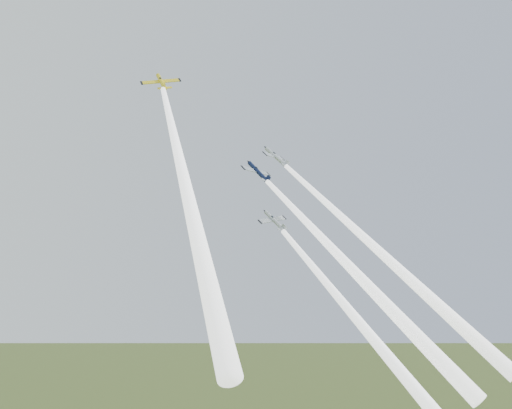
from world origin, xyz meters
name	(u,v)px	position (x,y,z in m)	size (l,w,h in m)	color
plane_yellow	(161,82)	(-15.76, 2.97, 115.38)	(7.76, 7.70, 1.22)	yellow
smoke_trail_yellow	(187,192)	(-24.29, -22.96, 89.90)	(2.82, 2.82, 68.28)	white
plane_navy	(258,172)	(4.17, -0.83, 99.54)	(8.20, 8.13, 1.28)	#0D1639
smoke_trail_navy	(359,276)	(9.89, -22.75, 78.38)	(2.82, 2.82, 55.60)	white
plane_silver_right	(276,157)	(11.80, 3.23, 104.26)	(8.08, 8.02, 1.27)	silver
smoke_trail_silver_right	(388,259)	(21.67, -18.70, 81.81)	(2.82, 2.82, 59.40)	white
plane_silver_low	(274,220)	(2.87, -7.87, 88.98)	(6.83, 6.78, 1.07)	#A9B0B7
smoke_trail_silver_low	(392,362)	(6.25, -33.33, 65.00)	(2.82, 2.82, 63.88)	white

